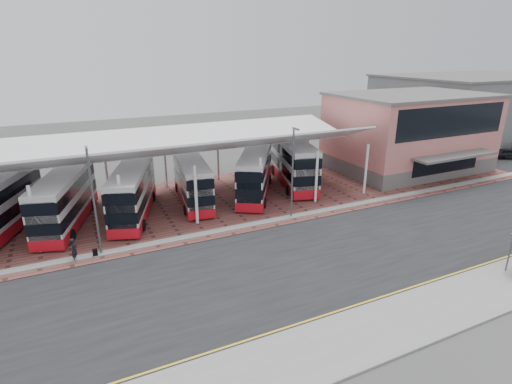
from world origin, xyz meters
TOP-DOWN VIEW (x-y plane):
  - ground at (0.00, 0.00)m, footprint 140.00×140.00m
  - road at (0.00, -1.00)m, footprint 120.00×14.00m
  - forecourt at (2.00, 13.00)m, footprint 72.00×16.00m
  - sidewalk at (0.00, -9.00)m, footprint 120.00×4.00m
  - north_kerb at (0.00, 6.20)m, footprint 120.00×0.80m
  - yellow_line_near at (0.00, -7.00)m, footprint 120.00×0.12m
  - yellow_line_far at (0.00, -6.70)m, footprint 120.00×0.12m
  - canopy at (-6.00, 13.94)m, footprint 37.00×11.63m
  - terminal at (23.00, 13.92)m, footprint 18.40×14.40m
  - warehouse at (48.00, 24.00)m, footprint 30.50×20.50m
  - lamp_west at (-14.00, 6.27)m, footprint 0.16×0.90m
  - lamp_east at (2.00, 6.27)m, footprint 0.16×0.90m
  - bus_1 at (-15.98, 12.99)m, footprint 5.52×10.98m
  - bus_2 at (-10.53, 12.62)m, footprint 5.75×10.96m
  - bus_3 at (-4.77, 13.79)m, footprint 3.82×10.58m
  - bus_4 at (1.59, 12.95)m, footprint 7.80×10.61m
  - bus_5 at (6.87, 14.53)m, footprint 5.85×12.13m
  - pedestrian at (-15.72, 6.00)m, footprint 0.59×0.72m
  - suitcase at (-14.42, 6.00)m, footprint 0.33×0.24m
  - carpark_car_a at (39.01, 11.18)m, footprint 4.28×3.61m

SIDE VIEW (x-z plane):
  - ground at x=0.00m, z-range 0.00..0.00m
  - road at x=0.00m, z-range 0.00..0.02m
  - yellow_line_near at x=0.00m, z-range 0.02..0.03m
  - yellow_line_far at x=0.00m, z-range 0.02..0.03m
  - forecourt at x=2.00m, z-range 0.00..0.06m
  - sidewalk at x=0.00m, z-range 0.00..0.14m
  - north_kerb at x=0.00m, z-range 0.00..0.14m
  - suitcase at x=-14.42m, z-range 0.06..0.63m
  - carpark_car_a at x=39.01m, z-range 0.08..1.46m
  - pedestrian at x=-15.72m, z-range 0.06..1.75m
  - bus_3 at x=-4.77m, z-range 0.05..4.31m
  - bus_1 at x=-15.98m, z-range 0.05..4.47m
  - bus_2 at x=-10.53m, z-range 0.05..4.47m
  - bus_4 at x=1.59m, z-range 0.05..4.53m
  - bus_5 at x=6.87m, z-range 0.04..4.92m
  - lamp_west at x=-14.00m, z-range 0.32..8.40m
  - lamp_east at x=2.00m, z-range 0.32..8.40m
  - terminal at x=23.00m, z-range 0.03..9.28m
  - warehouse at x=48.00m, z-range 0.03..10.28m
  - canopy at x=-6.00m, z-range 2.26..9.33m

